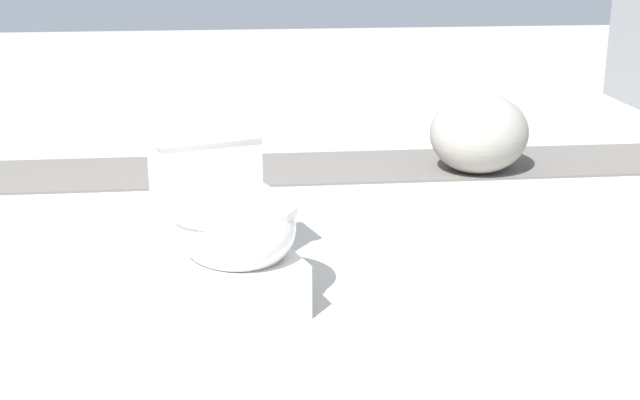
{
  "coord_description": "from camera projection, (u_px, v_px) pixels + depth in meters",
  "views": [
    {
      "loc": [
        2.82,
        0.19,
        1.15
      ],
      "look_at": [
        0.16,
        0.47,
        0.3
      ],
      "focal_mm": 50.0,
      "sensor_mm": 36.0,
      "label": 1
    }
  ],
  "objects": [
    {
      "name": "toilet",
      "position": [
        226.0,
        227.0,
        2.8
      ],
      "size": [
        0.71,
        0.54,
        0.52
      ],
      "rotation": [
        0.0,
        0.0,
        0.3
      ],
      "color": "white",
      "rests_on": "ground"
    },
    {
      "name": "gravel_strip",
      "position": [
        293.0,
        169.0,
        4.26
      ],
      "size": [
        0.56,
        8.0,
        0.01
      ],
      "primitive_type": "cube",
      "color": "#605B56",
      "rests_on": "ground"
    },
    {
      "name": "ground_plane",
      "position": [
        176.0,
        275.0,
        3.0
      ],
      "size": [
        14.0,
        14.0,
        0.0
      ],
      "primitive_type": "plane",
      "color": "#A8A59E"
    },
    {
      "name": "boulder_near",
      "position": [
        479.0,
        133.0,
        4.18
      ],
      "size": [
        0.66,
        0.66,
        0.38
      ],
      "primitive_type": "ellipsoid",
      "rotation": [
        0.0,
        0.0,
        2.35
      ],
      "color": "gray",
      "rests_on": "ground"
    }
  ]
}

